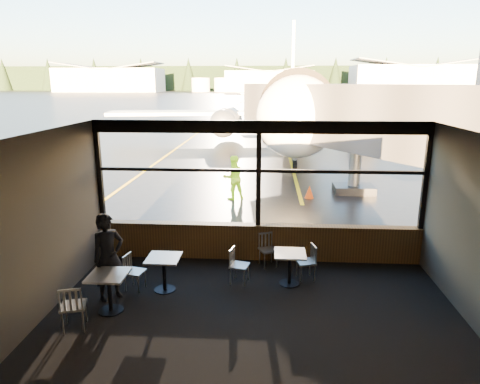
# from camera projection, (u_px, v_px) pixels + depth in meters

# --- Properties ---
(ground_plane) EXTENTS (520.00, 520.00, 0.00)m
(ground_plane) POSITION_uv_depth(u_px,v_px,m) (269.00, 97.00, 126.81)
(ground_plane) COLOR black
(ground_plane) RESTS_ON ground
(carpet_floor) EXTENTS (8.00, 6.00, 0.01)m
(carpet_floor) POSITION_uv_depth(u_px,v_px,m) (253.00, 323.00, 7.99)
(carpet_floor) COLOR black
(carpet_floor) RESTS_ON ground
(ceiling) EXTENTS (8.00, 6.00, 0.04)m
(ceiling) POSITION_uv_depth(u_px,v_px,m) (255.00, 136.00, 7.12)
(ceiling) COLOR #38332D
(ceiling) RESTS_ON ground
(wall_left) EXTENTS (0.04, 6.00, 3.50)m
(wall_left) POSITION_uv_depth(u_px,v_px,m) (36.00, 230.00, 7.82)
(wall_left) COLOR #454037
(wall_left) RESTS_ON ground
(wall_back) EXTENTS (8.00, 0.04, 3.50)m
(wall_back) POSITION_uv_depth(u_px,v_px,m) (244.00, 331.00, 4.66)
(wall_back) COLOR #454037
(wall_back) RESTS_ON ground
(window_sill) EXTENTS (8.00, 0.28, 0.90)m
(window_sill) POSITION_uv_depth(u_px,v_px,m) (258.00, 242.00, 10.78)
(window_sill) COLOR brown
(window_sill) RESTS_ON ground
(window_header) EXTENTS (8.00, 0.18, 0.30)m
(window_header) POSITION_uv_depth(u_px,v_px,m) (259.00, 127.00, 10.05)
(window_header) COLOR black
(window_header) RESTS_ON ground
(mullion_left) EXTENTS (0.12, 0.12, 2.60)m
(mullion_left) POSITION_uv_depth(u_px,v_px,m) (99.00, 172.00, 10.60)
(mullion_left) COLOR black
(mullion_left) RESTS_ON ground
(mullion_centre) EXTENTS (0.12, 0.12, 2.60)m
(mullion_centre) POSITION_uv_depth(u_px,v_px,m) (259.00, 175.00, 10.34)
(mullion_centre) COLOR black
(mullion_centre) RESTS_ON ground
(mullion_right) EXTENTS (0.12, 0.12, 2.60)m
(mullion_right) POSITION_uv_depth(u_px,v_px,m) (426.00, 177.00, 10.08)
(mullion_right) COLOR black
(mullion_right) RESTS_ON ground
(window_transom) EXTENTS (8.00, 0.10, 0.08)m
(window_transom) POSITION_uv_depth(u_px,v_px,m) (259.00, 171.00, 10.32)
(window_transom) COLOR black
(window_transom) RESTS_ON ground
(airliner) EXTENTS (30.09, 35.59, 10.52)m
(airliner) POSITION_uv_depth(u_px,v_px,m) (294.00, 69.00, 31.14)
(airliner) COLOR silver
(airliner) RESTS_ON ground_plane
(jet_bridge) EXTENTS (9.55, 11.67, 5.09)m
(jet_bridge) POSITION_uv_depth(u_px,v_px,m) (363.00, 134.00, 15.33)
(jet_bridge) COLOR #2C2C2F
(jet_bridge) RESTS_ON ground_plane
(cafe_table_near) EXTENTS (0.68, 0.68, 0.75)m
(cafe_table_near) POSITION_uv_depth(u_px,v_px,m) (290.00, 269.00, 9.45)
(cafe_table_near) COLOR #A39D96
(cafe_table_near) RESTS_ON carpet_floor
(cafe_table_mid) EXTENTS (0.70, 0.70, 0.77)m
(cafe_table_mid) POSITION_uv_depth(u_px,v_px,m) (164.00, 274.00, 9.17)
(cafe_table_mid) COLOR gray
(cafe_table_mid) RESTS_ON carpet_floor
(cafe_table_left) EXTENTS (0.72, 0.72, 0.80)m
(cafe_table_left) POSITION_uv_depth(u_px,v_px,m) (110.00, 293.00, 8.31)
(cafe_table_left) COLOR gray
(cafe_table_left) RESTS_ON carpet_floor
(chair_near_e) EXTENTS (0.55, 0.55, 0.82)m
(chair_near_e) POSITION_uv_depth(u_px,v_px,m) (306.00, 262.00, 9.69)
(chair_near_e) COLOR #B1ABA0
(chair_near_e) RESTS_ON carpet_floor
(chair_near_w) EXTENTS (0.54, 0.54, 0.82)m
(chair_near_w) POSITION_uv_depth(u_px,v_px,m) (240.00, 266.00, 9.51)
(chair_near_w) COLOR beige
(chair_near_w) RESTS_ON carpet_floor
(chair_near_n) EXTENTS (0.58, 0.58, 0.82)m
(chair_near_n) POSITION_uv_depth(u_px,v_px,m) (268.00, 250.00, 10.39)
(chair_near_n) COLOR #B4AFA3
(chair_near_n) RESTS_ON carpet_floor
(chair_mid_w) EXTENTS (0.52, 0.52, 0.80)m
(chair_mid_w) POSITION_uv_depth(u_px,v_px,m) (135.00, 272.00, 9.22)
(chair_mid_w) COLOR #B0AB9E
(chair_mid_w) RESTS_ON carpet_floor
(chair_left_s) EXTENTS (0.60, 0.60, 0.90)m
(chair_left_s) POSITION_uv_depth(u_px,v_px,m) (73.00, 306.00, 7.72)
(chair_left_s) COLOR beige
(chair_left_s) RESTS_ON carpet_floor
(passenger) EXTENTS (0.78, 0.78, 1.83)m
(passenger) POSITION_uv_depth(u_px,v_px,m) (109.00, 257.00, 8.71)
(passenger) COLOR black
(passenger) RESTS_ON carpet_floor
(ground_crew) EXTENTS (1.01, 0.91, 1.69)m
(ground_crew) POSITION_uv_depth(u_px,v_px,m) (233.00, 178.00, 16.25)
(ground_crew) COLOR #BFF219
(ground_crew) RESTS_ON ground_plane
(cone_nose) EXTENTS (0.36, 0.36, 0.50)m
(cone_nose) POSITION_uv_depth(u_px,v_px,m) (309.00, 192.00, 16.53)
(cone_nose) COLOR #F74107
(cone_nose) RESTS_ON ground_plane
(hangar_left) EXTENTS (45.00, 18.00, 11.00)m
(hangar_left) POSITION_uv_depth(u_px,v_px,m) (110.00, 79.00, 187.94)
(hangar_left) COLOR silver
(hangar_left) RESTS_ON ground_plane
(hangar_mid) EXTENTS (38.00, 15.00, 10.00)m
(hangar_mid) POSITION_uv_depth(u_px,v_px,m) (269.00, 80.00, 188.35)
(hangar_mid) COLOR silver
(hangar_mid) RESTS_ON ground_plane
(hangar_right) EXTENTS (50.00, 20.00, 12.00)m
(hangar_right) POSITION_uv_depth(u_px,v_px,m) (414.00, 78.00, 177.44)
(hangar_right) COLOR silver
(hangar_right) RESTS_ON ground_plane
(fuel_tank_a) EXTENTS (8.00, 8.00, 6.00)m
(fuel_tank_a) POSITION_uv_depth(u_px,v_px,m) (201.00, 85.00, 187.90)
(fuel_tank_a) COLOR silver
(fuel_tank_a) RESTS_ON ground_plane
(fuel_tank_b) EXTENTS (8.00, 8.00, 6.00)m
(fuel_tank_b) POSITION_uv_depth(u_px,v_px,m) (223.00, 85.00, 187.25)
(fuel_tank_b) COLOR silver
(fuel_tank_b) RESTS_ON ground_plane
(fuel_tank_c) EXTENTS (8.00, 8.00, 6.00)m
(fuel_tank_c) POSITION_uv_depth(u_px,v_px,m) (246.00, 85.00, 186.60)
(fuel_tank_c) COLOR silver
(fuel_tank_c) RESTS_ON ground_plane
(treeline) EXTENTS (360.00, 3.00, 12.00)m
(treeline) POSITION_uv_depth(u_px,v_px,m) (269.00, 78.00, 212.24)
(treeline) COLOR black
(treeline) RESTS_ON ground_plane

